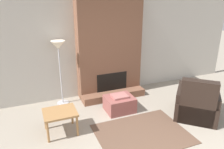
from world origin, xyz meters
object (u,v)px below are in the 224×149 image
object	(u,v)px
side_table	(60,114)
floor_lamp_left	(59,51)
armchair	(196,105)
ottoman	(119,103)

from	to	relation	value
side_table	floor_lamp_left	world-z (taller)	floor_lamp_left
armchair	floor_lamp_left	bearing A→B (deg)	9.03
armchair	side_table	world-z (taller)	armchair
ottoman	armchair	xyz separation A→B (m)	(1.46, -0.87, 0.11)
ottoman	armchair	size ratio (longest dim) A/B	0.49
armchair	ottoman	bearing A→B (deg)	11.96
armchair	side_table	bearing A→B (deg)	32.46
ottoman	side_table	world-z (taller)	side_table
ottoman	floor_lamp_left	bearing A→B (deg)	142.91
floor_lamp_left	side_table	bearing A→B (deg)	-101.38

